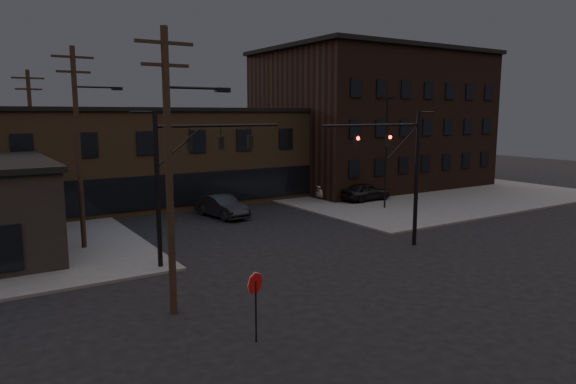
# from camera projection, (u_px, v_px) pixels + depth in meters

# --- Properties ---
(ground) EXTENTS (140.00, 140.00, 0.00)m
(ground) POSITION_uv_depth(u_px,v_px,m) (386.00, 285.00, 23.71)
(ground) COLOR black
(ground) RESTS_ON ground
(sidewalk_ne) EXTENTS (30.00, 30.00, 0.15)m
(sidewalk_ne) POSITION_uv_depth(u_px,v_px,m) (395.00, 188.00, 53.73)
(sidewalk_ne) COLOR #474744
(sidewalk_ne) RESTS_ON ground
(building_row) EXTENTS (40.00, 12.00, 8.00)m
(building_row) POSITION_uv_depth(u_px,v_px,m) (172.00, 156.00, 46.42)
(building_row) COLOR #483A26
(building_row) RESTS_ON ground
(building_right) EXTENTS (22.00, 16.00, 14.00)m
(building_right) POSITION_uv_depth(u_px,v_px,m) (371.00, 121.00, 56.01)
(building_right) COLOR black
(building_right) RESTS_ON ground
(traffic_signal_near) EXTENTS (7.12, 0.24, 8.00)m
(traffic_signal_near) POSITION_uv_depth(u_px,v_px,m) (403.00, 164.00, 29.56)
(traffic_signal_near) COLOR black
(traffic_signal_near) RESTS_ON ground
(traffic_signal_far) EXTENTS (7.12, 0.24, 8.00)m
(traffic_signal_far) POSITION_uv_depth(u_px,v_px,m) (182.00, 170.00, 26.03)
(traffic_signal_far) COLOR black
(traffic_signal_far) RESTS_ON ground
(stop_sign) EXTENTS (0.72, 0.33, 2.48)m
(stop_sign) POSITION_uv_depth(u_px,v_px,m) (255.00, 291.00, 17.52)
(stop_sign) COLOR black
(stop_sign) RESTS_ON ground
(utility_pole_near) EXTENTS (3.70, 0.28, 11.00)m
(utility_pole_near) POSITION_uv_depth(u_px,v_px,m) (170.00, 166.00, 19.46)
(utility_pole_near) COLOR black
(utility_pole_near) RESTS_ON ground
(utility_pole_mid) EXTENTS (3.70, 0.28, 11.50)m
(utility_pole_mid) POSITION_uv_depth(u_px,v_px,m) (79.00, 144.00, 28.88)
(utility_pole_mid) COLOR black
(utility_pole_mid) RESTS_ON ground
(utility_pole_far) EXTENTS (2.20, 0.28, 11.00)m
(utility_pole_far) POSITION_uv_depth(u_px,v_px,m) (33.00, 141.00, 38.36)
(utility_pole_far) COLOR black
(utility_pole_far) RESTS_ON ground
(lot_light_a) EXTENTS (1.50, 0.28, 9.14)m
(lot_light_a) POSITION_uv_depth(u_px,v_px,m) (386.00, 142.00, 41.45)
(lot_light_a) COLOR black
(lot_light_a) RESTS_ON ground
(lot_light_b) EXTENTS (1.50, 0.28, 9.14)m
(lot_light_b) POSITION_uv_depth(u_px,v_px,m) (396.00, 138.00, 48.81)
(lot_light_b) COLOR black
(lot_light_b) RESTS_ON ground
(parked_car_lot_a) EXTENTS (4.85, 2.14, 1.62)m
(parked_car_lot_a) POSITION_uv_depth(u_px,v_px,m) (365.00, 192.00, 45.53)
(parked_car_lot_a) COLOR black
(parked_car_lot_a) RESTS_ON sidewalk_ne
(parked_car_lot_b) EXTENTS (4.67, 3.46, 1.26)m
(parked_car_lot_b) POSITION_uv_depth(u_px,v_px,m) (339.00, 191.00, 46.96)
(parked_car_lot_b) COLOR #B4B3B5
(parked_car_lot_b) RESTS_ON sidewalk_ne
(car_crossing) EXTENTS (2.54, 5.37, 1.70)m
(car_crossing) POSITION_uv_depth(u_px,v_px,m) (222.00, 206.00, 38.98)
(car_crossing) COLOR black
(car_crossing) RESTS_ON ground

